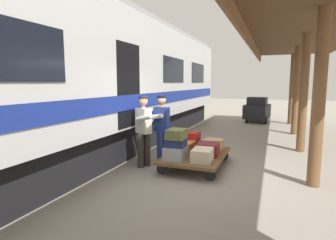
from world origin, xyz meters
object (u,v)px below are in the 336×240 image
object	(u,v)px
suitcase_burgundy_valise	(190,143)
baggage_tug	(257,110)
train_car	(78,81)
suitcase_navy_fabric	(176,143)
porter_by_door	(144,129)
suitcase_olive_duffel	(177,134)
suitcase_gray_aluminum	(176,152)
porter_in_overalls	(161,127)
suitcase_red_plastic	(191,135)
suitcase_tan_vintage	(213,145)
suitcase_maroon_trunk	(208,149)
luggage_cart	(196,156)
suitcase_cream_canvas	(202,155)
suitcase_orange_carryall	(184,148)

from	to	relation	value
suitcase_burgundy_valise	baggage_tug	xyz separation A→B (m)	(-1.22, -8.02, 0.18)
train_car	suitcase_navy_fabric	xyz separation A→B (m)	(-2.76, 0.20, -1.37)
porter_by_door	suitcase_burgundy_valise	bearing A→B (deg)	-130.13
suitcase_burgundy_valise	suitcase_olive_duffel	world-z (taller)	suitcase_olive_duffel
suitcase_gray_aluminum	porter_in_overalls	distance (m)	0.98
suitcase_olive_duffel	suitcase_navy_fabric	bearing A→B (deg)	-32.04
suitcase_navy_fabric	suitcase_olive_duffel	distance (m)	0.20
suitcase_red_plastic	porter_by_door	size ratio (longest dim) A/B	0.24
train_car	suitcase_tan_vintage	xyz separation A→B (m)	(-3.36, -0.97, -1.61)
suitcase_navy_fabric	suitcase_red_plastic	distance (m)	1.20
suitcase_navy_fabric	suitcase_red_plastic	bearing A→B (deg)	-90.69
suitcase_burgundy_valise	suitcase_tan_vintage	size ratio (longest dim) A/B	1.15
train_car	porter_by_door	xyz separation A→B (m)	(-1.90, 0.04, -1.14)
suitcase_tan_vintage	suitcase_maroon_trunk	bearing A→B (deg)	90.00
porter_by_door	baggage_tug	xyz separation A→B (m)	(-2.08, -9.03, -0.30)
suitcase_burgundy_valise	porter_in_overalls	bearing A→B (deg)	40.97
luggage_cart	suitcase_olive_duffel	xyz separation A→B (m)	(0.28, 0.61, 0.62)
suitcase_navy_fabric	porter_by_door	size ratio (longest dim) A/B	0.25
suitcase_tan_vintage	suitcase_cream_canvas	xyz separation A→B (m)	(0.00, 1.14, 0.00)
luggage_cart	suitcase_cream_canvas	xyz separation A→B (m)	(-0.30, 0.57, 0.18)
train_car	porter_in_overalls	world-z (taller)	train_car
luggage_cart	baggage_tug	size ratio (longest dim) A/B	1.13
luggage_cart	porter_by_door	xyz separation A→B (m)	(1.16, 0.44, 0.65)
suitcase_red_plastic	suitcase_orange_carryall	bearing A→B (deg)	87.78
porter_by_door	suitcase_tan_vintage	bearing A→B (deg)	-145.30
suitcase_burgundy_valise	suitcase_orange_carryall	distance (m)	0.57
suitcase_olive_duffel	suitcase_red_plastic	xyz separation A→B (m)	(0.00, -1.21, -0.24)
suitcase_gray_aluminum	suitcase_burgundy_valise	bearing A→B (deg)	-90.00
train_car	suitcase_navy_fabric	world-z (taller)	train_car
suitcase_orange_carryall	porter_in_overalls	xyz separation A→B (m)	(0.61, -0.04, 0.48)
luggage_cart	suitcase_red_plastic	world-z (taller)	suitcase_red_plastic
luggage_cart	suitcase_cream_canvas	world-z (taller)	suitcase_cream_canvas
train_car	suitcase_navy_fabric	bearing A→B (deg)	175.80
suitcase_burgundy_valise	porter_in_overalls	distance (m)	0.95
suitcase_red_plastic	baggage_tug	size ratio (longest dim) A/B	0.23
porter_in_overalls	luggage_cart	bearing A→B (deg)	177.80
suitcase_orange_carryall	suitcase_gray_aluminum	bearing A→B (deg)	90.00
suitcase_gray_aluminum	suitcase_olive_duffel	distance (m)	0.43
suitcase_tan_vintage	porter_by_door	distance (m)	1.84
suitcase_burgundy_valise	suitcase_red_plastic	size ratio (longest dim) A/B	1.42
suitcase_cream_canvas	baggage_tug	bearing A→B (deg)	-93.85
luggage_cart	suitcase_red_plastic	bearing A→B (deg)	-64.69
suitcase_olive_duffel	porter_by_door	world-z (taller)	porter_by_door
suitcase_gray_aluminum	suitcase_navy_fabric	size ratio (longest dim) A/B	1.47
suitcase_orange_carryall	baggage_tug	distance (m)	8.68
suitcase_gray_aluminum	baggage_tug	bearing A→B (deg)	-97.62
porter_by_door	luggage_cart	bearing A→B (deg)	-159.09
suitcase_orange_carryall	suitcase_red_plastic	bearing A→B (deg)	-92.22
suitcase_maroon_trunk	suitcase_red_plastic	bearing A→B (deg)	-45.45
train_car	porter_by_door	distance (m)	2.22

